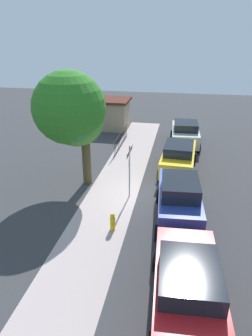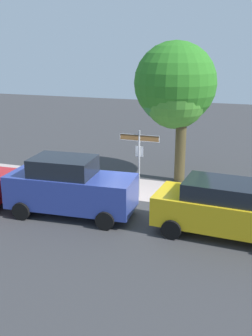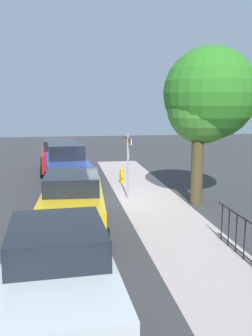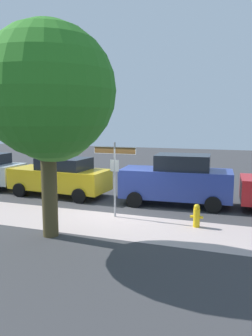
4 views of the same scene
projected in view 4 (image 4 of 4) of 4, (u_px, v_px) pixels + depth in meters
ground_plane at (119, 214)px, 12.61m from camera, size 60.00×60.00×0.00m
sidewalk_strip at (55, 218)px, 12.06m from camera, size 24.00×2.60×0.00m
street_sign at (115, 164)px, 11.95m from camera, size 1.60×0.07×2.74m
shade_tree at (52, 100)px, 9.00m from camera, size 3.66×3.66×6.13m
car_blue at (177, 180)px, 13.81m from camera, size 4.65×2.22×2.13m
car_yellow at (60, 177)px, 15.49m from camera, size 4.74×2.24×1.80m
fire_hydrant at (197, 216)px, 11.00m from camera, size 0.42×0.22×0.78m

